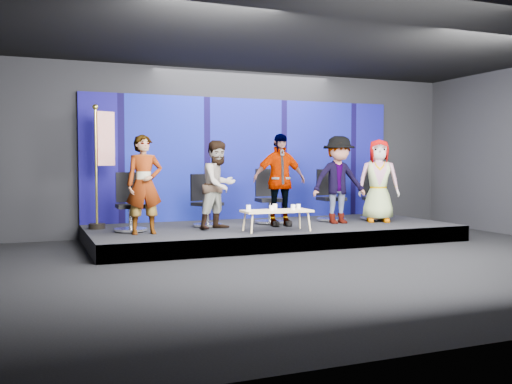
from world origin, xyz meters
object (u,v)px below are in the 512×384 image
at_px(mug_c, 275,207).
at_px(panelist_e, 379,181).
at_px(coffee_table, 277,212).
at_px(chair_e, 373,203).
at_px(mug_a, 248,208).
at_px(mug_e, 298,206).
at_px(mug_b, 271,208).
at_px(panelist_a, 144,184).
at_px(panelist_d, 339,180).
at_px(chair_c, 269,205).
at_px(chair_b, 205,209).
at_px(chair_d, 330,204).
at_px(chair_a, 130,212).
at_px(panelist_c, 279,180).
at_px(panelist_b, 219,185).
at_px(flag_stand, 102,163).
at_px(mug_d, 293,207).

bearing_deg(mug_c, panelist_e, 12.03).
bearing_deg(coffee_table, chair_e, 22.53).
xyz_separation_m(panelist_e, mug_c, (-2.57, -0.55, -0.42)).
height_order(mug_a, mug_e, mug_a).
bearing_deg(mug_c, mug_b, -127.21).
bearing_deg(panelist_a, panelist_d, 3.93).
height_order(panelist_d, coffee_table, panelist_d).
distance_m(chair_c, coffee_table, 1.30).
distance_m(chair_b, chair_d, 2.73).
xyz_separation_m(chair_a, panelist_e, (5.02, -0.26, 0.50)).
height_order(panelist_c, mug_c, panelist_c).
bearing_deg(chair_c, panelist_b, -150.88).
bearing_deg(mug_b, panelist_d, 23.52).
height_order(panelist_c, mug_a, panelist_c).
relative_size(panelist_d, chair_e, 1.67).
xyz_separation_m(panelist_d, mug_c, (-1.65, -0.58, -0.45)).
xyz_separation_m(mug_b, mug_e, (0.59, 0.13, -0.00)).
bearing_deg(panelist_c, coffee_table, -112.47).
relative_size(chair_b, flag_stand, 0.44).
relative_size(chair_e, flag_stand, 0.46).
bearing_deg(panelist_e, flag_stand, -163.48).
bearing_deg(flag_stand, coffee_table, -54.37).
bearing_deg(chair_d, panelist_e, -29.26).
bearing_deg(panelist_d, panelist_c, -177.02).
distance_m(panelist_a, panelist_b, 1.42).
bearing_deg(panelist_a, mug_a, -12.37).
bearing_deg(panelist_a, panelist_b, 8.76).
height_order(chair_a, chair_d, chair_d).
xyz_separation_m(panelist_a, chair_e, (5.05, 0.68, -0.50)).
distance_m(panelist_b, mug_a, 0.79).
bearing_deg(panelist_b, coffee_table, -66.70).
relative_size(chair_c, mug_b, 12.39).
bearing_deg(chair_b, panelist_e, -35.87).
xyz_separation_m(chair_d, mug_e, (-1.30, -1.15, 0.07)).
height_order(mug_c, mug_e, mug_c).
distance_m(panelist_b, panelist_c, 1.24).
relative_size(panelist_d, mug_a, 17.94).
bearing_deg(chair_e, chair_b, -154.04).
height_order(panelist_b, panelist_d, panelist_d).
height_order(chair_c, flag_stand, flag_stand).
distance_m(chair_a, chair_d, 4.20).
xyz_separation_m(mug_d, flag_stand, (-3.11, 1.68, 0.79)).
xyz_separation_m(mug_e, flag_stand, (-3.29, 1.54, 0.79)).
bearing_deg(chair_e, mug_a, -135.74).
distance_m(mug_b, flag_stand, 3.27).
bearing_deg(panelist_d, panelist_e, 1.31).
height_order(chair_d, coffee_table, chair_d).
bearing_deg(chair_d, panelist_d, -96.59).
height_order(panelist_c, mug_e, panelist_c).
xyz_separation_m(chair_b, chair_c, (1.35, 0.08, 0.03)).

